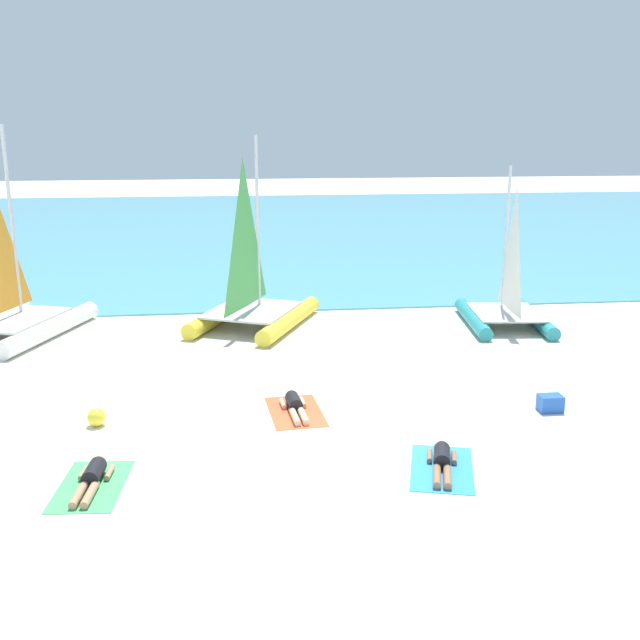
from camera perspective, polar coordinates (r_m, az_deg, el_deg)
name	(u,v)px	position (r m, az deg, el deg)	size (l,w,h in m)	color
ground_plane	(301,314)	(24.17, -1.46, 0.49)	(120.00, 120.00, 0.00)	silver
ocean_water	(270,228)	(44.08, -3.85, 7.04)	(120.00, 40.00, 0.05)	#4C9EB7
sailboat_yellow	(252,299)	(22.55, -5.20, 1.59)	(4.29, 5.08, 5.66)	yellow
sailboat_teal	(506,303)	(23.20, 14.04, 1.24)	(2.70, 3.88, 4.77)	teal
sailboat_white	(8,306)	(23.20, -22.75, 0.96)	(4.26, 5.27, 5.96)	white
towel_left	(92,486)	(13.58, -17.07, -12.03)	(1.10, 1.90, 0.01)	#4CB266
sunbather_left	(92,477)	(13.58, -17.04, -11.43)	(0.57, 1.57, 0.30)	black
towel_middle	(295,412)	(16.08, -1.89, -7.02)	(1.10, 1.90, 0.01)	#EA5933
sunbather_middle	(295,405)	(16.10, -1.94, -6.52)	(0.58, 1.57, 0.30)	black
towel_right	(442,468)	(13.77, 9.30, -11.14)	(1.10, 1.90, 0.01)	#338CD8
sunbather_right	(442,460)	(13.78, 9.32, -10.55)	(0.79, 1.55, 0.30)	black
beach_ball	(96,417)	(15.97, -16.74, -7.14)	(0.38, 0.38, 0.38)	yellow
cooler_box	(550,403)	(16.80, 17.21, -6.10)	(0.50, 0.36, 0.36)	blue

